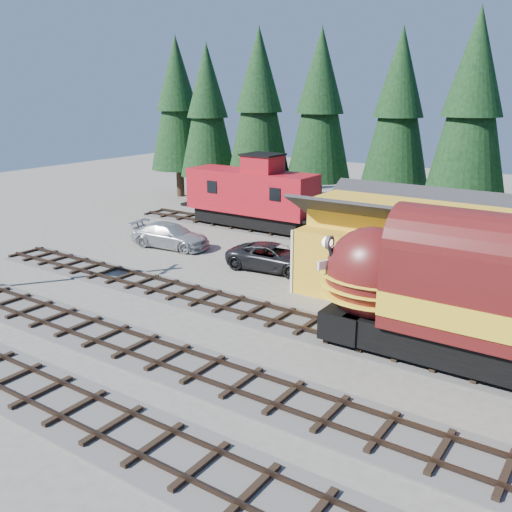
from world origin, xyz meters
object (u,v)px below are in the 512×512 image
Objects in this scene: pickup_truck_a at (274,257)px; caboose at (252,195)px; pickup_truck_b at (170,236)px; depot at (427,243)px.

caboose is at bearing 35.34° from pickup_truck_a.
pickup_truck_a is at bearing -99.07° from pickup_truck_b.
depot is at bearing -25.35° from caboose.
caboose is 1.83× the size of pickup_truck_a.
caboose reaches higher than pickup_truck_b.
pickup_truck_b is (-17.37, 0.06, -2.15)m from depot.
caboose reaches higher than pickup_truck_a.
depot is 17.52m from caboose.
depot reaches higher than pickup_truck_b.
depot is 17.50m from pickup_truck_b.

